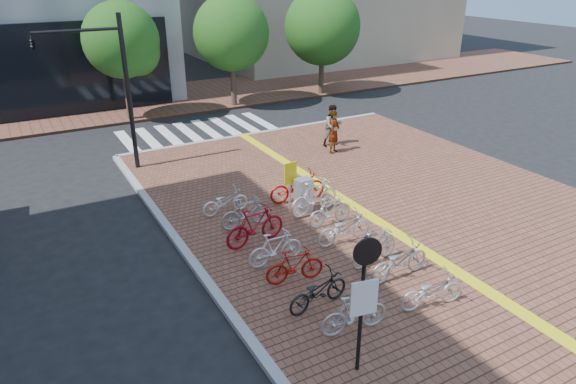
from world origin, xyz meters
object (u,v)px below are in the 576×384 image
bike_8 (399,261)px  bike_13 (297,187)px  bike_3 (275,248)px  bike_5 (246,212)px  bike_10 (345,228)px  bike_11 (330,211)px  yellow_sign (290,177)px  bike_1 (318,291)px  bike_6 (225,201)px  notice_sign (364,290)px  pedestrian_a (334,132)px  pedestrian_b (333,126)px  bike_4 (255,226)px  bike_9 (375,247)px  bike_0 (354,313)px  bike_12 (315,197)px  utility_box (304,195)px  traffic_light_pole (86,68)px  bike_2 (295,266)px  bike_7 (432,291)px

bike_8 → bike_13: 5.41m
bike_3 → bike_5: 2.36m
bike_10 → bike_11: bearing=-11.5°
yellow_sign → bike_1: bearing=-112.4°
bike_3 → bike_6: size_ratio=1.01×
notice_sign → yellow_sign: bearing=71.0°
pedestrian_a → pedestrian_b: 0.93m
bike_4 → pedestrian_b: size_ratio=1.04×
bike_1 → bike_4: size_ratio=0.87×
bike_6 → bike_10: (2.29, -3.53, 0.06)m
bike_9 → bike_11: 2.52m
bike_8 → notice_sign: bearing=125.9°
bike_0 → bike_12: bearing=-15.1°
bike_11 → notice_sign: 6.54m
bike_4 → notice_sign: bearing=169.3°
bike_0 → pedestrian_b: size_ratio=0.88×
bike_11 → pedestrian_b: size_ratio=0.86×
bike_11 → utility_box: bearing=9.7°
bike_5 → bike_11: (2.39, -1.15, -0.02)m
bike_8 → traffic_light_pole: 13.07m
bike_10 → bike_1: bearing=135.7°
notice_sign → bike_13: bearing=68.4°
bike_4 → notice_sign: size_ratio=0.63×
bike_12 → pedestrian_a: (3.90, 4.66, 0.34)m
bike_6 → bike_2: bearing=179.0°
bike_0 → yellow_sign: yellow_sign is taller
bike_7 → bike_5: bearing=29.8°
bike_10 → bike_0: bearing=149.8°
bike_4 → bike_9: (2.38, -2.56, -0.07)m
bike_5 → bike_6: size_ratio=1.05×
bike_0 → traffic_light_pole: traffic_light_pole is taller
bike_3 → pedestrian_a: 9.41m
bike_4 → bike_13: bearing=-58.7°
bike_0 → bike_12: (2.41, 5.51, 0.09)m
bike_9 → bike_10: size_ratio=0.94×
bike_11 → bike_13: size_ratio=0.80×
bike_9 → bike_10: 1.35m
bike_6 → traffic_light_pole: bearing=25.9°
bike_10 → pedestrian_a: pedestrian_a is taller
pedestrian_a → pedestrian_b: size_ratio=0.99×
bike_7 → bike_9: bearing=8.9°
bike_12 → bike_8: bearing=170.1°
bike_6 → bike_10: 4.21m
bike_7 → bike_10: (-0.03, 3.57, 0.03)m
bike_1 → bike_12: (2.61, 4.34, 0.14)m
bike_7 → bike_8: size_ratio=0.91×
bike_0 → pedestrian_b: 12.90m
bike_1 → yellow_sign: yellow_sign is taller
bike_1 → bike_7: size_ratio=1.01×
pedestrian_a → notice_sign: (-6.93, -11.20, 1.02)m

